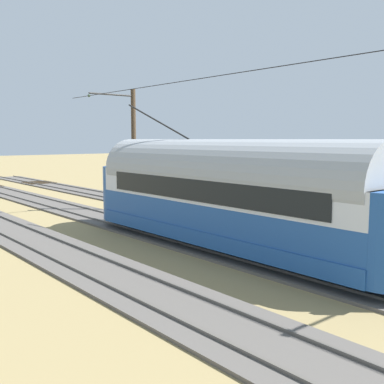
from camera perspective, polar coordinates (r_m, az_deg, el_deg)
The scene contains 9 objects.
ground_plane at distance 17.97m, azimuth 3.31°, elevation -7.27°, with size 220.00×220.00×0.00m, color #937F51.
track_streetcar_siding at distance 21.77m, azimuth 12.31°, elevation -4.81°, with size 2.80×80.00×0.18m.
track_adjacent_siding at distance 18.18m, azimuth 2.63°, elevation -6.92°, with size 2.80×80.00×0.18m.
track_third_siding at distance 15.37m, azimuth -11.29°, elevation -9.58°, with size 2.80×80.00×0.18m.
vintage_streetcar at distance 17.42m, azimuth 3.84°, elevation -0.18°, with size 2.65×15.78×5.79m.
flatcar_adjacent at distance 20.39m, azimuth 17.22°, elevation -3.42°, with size 2.80×11.91×1.60m.
catenary_pole_foreground at distance 27.37m, azimuth -7.43°, elevation 5.47°, with size 3.07×0.28×7.22m.
switch_stand at distance 26.81m, azimuth 3.58°, elevation -1.12°, with size 0.50×0.30×1.24m.
track_end_bumper at distance 29.93m, azimuth -5.15°, elevation -0.91°, with size 1.80×0.60×0.80m, color #B2A519.
Camera 1 is at (11.98, 12.68, 4.31)m, focal length 42.70 mm.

